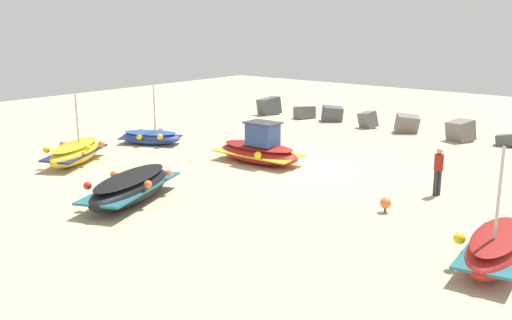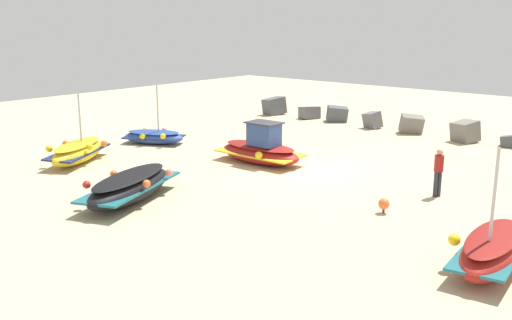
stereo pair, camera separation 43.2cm
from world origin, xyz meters
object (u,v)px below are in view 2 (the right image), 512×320
at_px(fishing_boat_3, 154,137).
at_px(person_walking, 439,169).
at_px(fishing_boat_5, 78,151).
at_px(fishing_boat_2, 492,250).
at_px(mooring_buoy_0, 384,204).
at_px(fishing_boat_1, 260,150).
at_px(fishing_boat_4, 130,187).

bearing_deg(fishing_boat_3, person_walking, 155.82).
bearing_deg(fishing_boat_5, fishing_boat_2, 62.44).
bearing_deg(mooring_buoy_0, fishing_boat_5, -168.95).
height_order(person_walking, mooring_buoy_0, person_walking).
height_order(fishing_boat_1, mooring_buoy_0, fishing_boat_1).
bearing_deg(fishing_boat_5, fishing_boat_4, 43.27).
bearing_deg(fishing_boat_2, fishing_boat_5, 86.24).
height_order(fishing_boat_4, fishing_boat_5, fishing_boat_5).
relative_size(fishing_boat_2, person_walking, 2.26).
height_order(fishing_boat_1, fishing_boat_2, fishing_boat_2).
xyz_separation_m(fishing_boat_1, fishing_boat_5, (-6.04, -5.09, -0.09)).
bearing_deg(fishing_boat_4, mooring_buoy_0, -79.44).
bearing_deg(fishing_boat_1, person_walking, 1.47).
xyz_separation_m(fishing_boat_1, fishing_boat_2, (11.32, -4.45, -0.10)).
relative_size(fishing_boat_2, fishing_boat_5, 0.97).
xyz_separation_m(fishing_boat_4, fishing_boat_5, (-6.13, 1.88, -0.02)).
distance_m(fishing_boat_3, person_walking, 14.46).
bearing_deg(fishing_boat_5, person_walking, 81.70).
distance_m(fishing_boat_5, mooring_buoy_0, 13.57).
distance_m(fishing_boat_2, mooring_buoy_0, 4.50).
bearing_deg(fishing_boat_2, fishing_boat_1, 62.65).
bearing_deg(person_walking, fishing_boat_1, 31.26).
distance_m(fishing_boat_1, mooring_buoy_0, 7.70).
xyz_separation_m(fishing_boat_5, person_walking, (13.86, 5.43, 0.51)).
xyz_separation_m(fishing_boat_4, mooring_buoy_0, (7.19, 4.48, -0.20)).
bearing_deg(fishing_boat_5, mooring_buoy_0, 71.38).
bearing_deg(fishing_boat_2, person_walking, 30.33).
xyz_separation_m(fishing_boat_1, person_walking, (7.82, 0.33, 0.41)).
xyz_separation_m(fishing_boat_2, person_walking, (-3.50, 4.79, 0.52)).
xyz_separation_m(fishing_boat_2, fishing_boat_4, (-11.24, -2.52, 0.03)).
xyz_separation_m(fishing_boat_4, person_walking, (7.73, 7.31, 0.48)).
relative_size(fishing_boat_1, fishing_boat_2, 1.05).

